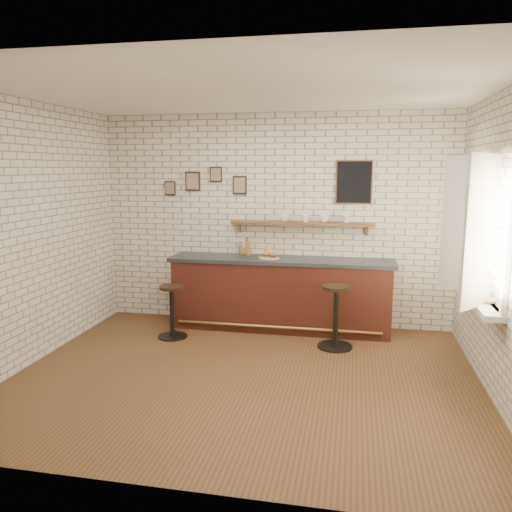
# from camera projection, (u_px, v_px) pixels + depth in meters

# --- Properties ---
(ground) EXTENTS (5.00, 5.00, 0.00)m
(ground) POSITION_uv_depth(u_px,v_px,m) (245.00, 376.00, 5.45)
(ground) COLOR brown
(ground) RESTS_ON ground
(bar_counter) EXTENTS (3.10, 0.65, 1.01)m
(bar_counter) POSITION_uv_depth(u_px,v_px,m) (280.00, 294.00, 6.97)
(bar_counter) COLOR #491D13
(bar_counter) RESTS_ON ground
(sandwich_plate) EXTENTS (0.28, 0.28, 0.01)m
(sandwich_plate) POSITION_uv_depth(u_px,v_px,m) (269.00, 258.00, 6.89)
(sandwich_plate) COLOR white
(sandwich_plate) RESTS_ON bar_counter
(ciabatta_sandwich) EXTENTS (0.24, 0.17, 0.07)m
(ciabatta_sandwich) POSITION_uv_depth(u_px,v_px,m) (270.00, 255.00, 6.89)
(ciabatta_sandwich) COLOR tan
(ciabatta_sandwich) RESTS_ON sandwich_plate
(potato_chips) EXTENTS (0.26, 0.18, 0.00)m
(potato_chips) POSITION_uv_depth(u_px,v_px,m) (268.00, 257.00, 6.90)
(potato_chips) COLOR #E0AE4F
(potato_chips) RESTS_ON sandwich_plate
(bitters_bottle_brown) EXTENTS (0.06, 0.06, 0.19)m
(bitters_bottle_brown) POSITION_uv_depth(u_px,v_px,m) (241.00, 249.00, 7.18)
(bitters_bottle_brown) COLOR brown
(bitters_bottle_brown) RESTS_ON bar_counter
(bitters_bottle_white) EXTENTS (0.05, 0.05, 0.21)m
(bitters_bottle_white) POSITION_uv_depth(u_px,v_px,m) (247.00, 249.00, 7.16)
(bitters_bottle_white) COLOR silver
(bitters_bottle_white) RESTS_ON bar_counter
(bitters_bottle_amber) EXTENTS (0.06, 0.06, 0.26)m
(bitters_bottle_amber) POSITION_uv_depth(u_px,v_px,m) (248.00, 248.00, 7.15)
(bitters_bottle_amber) COLOR #AB651B
(bitters_bottle_amber) RESTS_ON bar_counter
(condiment_bottle_yellow) EXTENTS (0.05, 0.05, 0.17)m
(condiment_bottle_yellow) POSITION_uv_depth(u_px,v_px,m) (267.00, 250.00, 7.11)
(condiment_bottle_yellow) COLOR gold
(condiment_bottle_yellow) RESTS_ON bar_counter
(bar_stool_left) EXTENTS (0.39, 0.39, 0.70)m
(bar_stool_left) POSITION_uv_depth(u_px,v_px,m) (172.00, 310.00, 6.64)
(bar_stool_left) COLOR black
(bar_stool_left) RESTS_ON ground
(bar_stool_right) EXTENTS (0.45, 0.45, 0.80)m
(bar_stool_right) POSITION_uv_depth(u_px,v_px,m) (336.00, 315.00, 6.25)
(bar_stool_right) COLOR black
(bar_stool_right) RESTS_ON ground
(wall_shelf) EXTENTS (2.00, 0.18, 0.18)m
(wall_shelf) POSITION_uv_depth(u_px,v_px,m) (302.00, 223.00, 6.95)
(wall_shelf) COLOR brown
(wall_shelf) RESTS_ON ground
(shelf_cup_a) EXTENTS (0.14, 0.14, 0.10)m
(shelf_cup_a) POSITION_uv_depth(u_px,v_px,m) (285.00, 218.00, 6.98)
(shelf_cup_a) COLOR white
(shelf_cup_a) RESTS_ON wall_shelf
(shelf_cup_b) EXTENTS (0.15, 0.15, 0.10)m
(shelf_cup_b) POSITION_uv_depth(u_px,v_px,m) (305.00, 219.00, 6.93)
(shelf_cup_b) COLOR white
(shelf_cup_b) RESTS_ON wall_shelf
(shelf_cup_c) EXTENTS (0.18, 0.18, 0.11)m
(shelf_cup_c) POSITION_uv_depth(u_px,v_px,m) (324.00, 219.00, 6.88)
(shelf_cup_c) COLOR white
(shelf_cup_c) RESTS_ON wall_shelf
(shelf_cup_d) EXTENTS (0.15, 0.15, 0.10)m
(shelf_cup_d) POSITION_uv_depth(u_px,v_px,m) (346.00, 219.00, 6.82)
(shelf_cup_d) COLOR white
(shelf_cup_d) RESTS_ON wall_shelf
(back_wall_decor) EXTENTS (2.96, 0.02, 0.56)m
(back_wall_decor) POSITION_uv_depth(u_px,v_px,m) (290.00, 182.00, 6.96)
(back_wall_decor) COLOR black
(back_wall_decor) RESTS_ON ground
(window_sill) EXTENTS (0.20, 1.35, 0.06)m
(window_sill) POSITION_uv_depth(u_px,v_px,m) (478.00, 300.00, 5.13)
(window_sill) COLOR white
(window_sill) RESTS_ON ground
(casement_window) EXTENTS (0.40, 1.30, 1.56)m
(casement_window) POSITION_uv_depth(u_px,v_px,m) (480.00, 228.00, 5.00)
(casement_window) COLOR white
(casement_window) RESTS_ON ground
(book_lower) EXTENTS (0.16, 0.21, 0.02)m
(book_lower) POSITION_uv_depth(u_px,v_px,m) (480.00, 300.00, 4.98)
(book_lower) COLOR tan
(book_lower) RESTS_ON window_sill
(book_upper) EXTENTS (0.18, 0.23, 0.02)m
(book_upper) POSITION_uv_depth(u_px,v_px,m) (480.00, 298.00, 4.98)
(book_upper) COLOR tan
(book_upper) RESTS_ON book_lower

